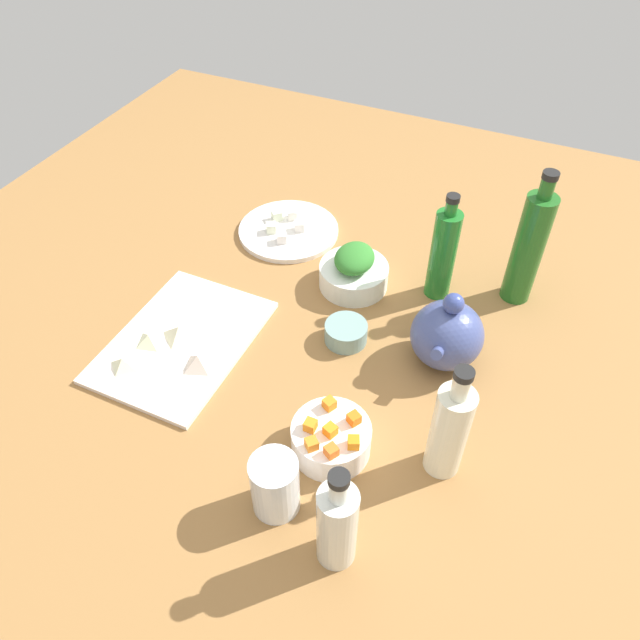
# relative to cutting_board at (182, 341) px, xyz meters

# --- Properties ---
(tabletop) EXTENTS (1.90, 1.90, 0.03)m
(tabletop) POSITION_rel_cutting_board_xyz_m (-0.12, 0.23, -0.02)
(tabletop) COLOR olive
(tabletop) RESTS_ON ground
(cutting_board) EXTENTS (0.33, 0.24, 0.01)m
(cutting_board) POSITION_rel_cutting_board_xyz_m (0.00, 0.00, 0.00)
(cutting_board) COLOR silver
(cutting_board) RESTS_ON tabletop
(plate_tofu) EXTENTS (0.23, 0.23, 0.01)m
(plate_tofu) POSITION_rel_cutting_board_xyz_m (-0.40, 0.03, 0.00)
(plate_tofu) COLOR white
(plate_tofu) RESTS_ON tabletop
(bowl_greens) EXTENTS (0.14, 0.14, 0.05)m
(bowl_greens) POSITION_rel_cutting_board_xyz_m (-0.29, 0.24, 0.02)
(bowl_greens) COLOR white
(bowl_greens) RESTS_ON tabletop
(bowl_carrots) EXTENTS (0.13, 0.13, 0.05)m
(bowl_carrots) POSITION_rel_cutting_board_xyz_m (0.10, 0.35, 0.02)
(bowl_carrots) COLOR white
(bowl_carrots) RESTS_ON tabletop
(bowl_small_side) EXTENTS (0.08, 0.08, 0.04)m
(bowl_small_side) POSITION_rel_cutting_board_xyz_m (-0.14, 0.28, 0.01)
(bowl_small_side) COLOR gray
(bowl_small_side) RESTS_ON tabletop
(teapot) EXTENTS (0.15, 0.13, 0.16)m
(teapot) POSITION_rel_cutting_board_xyz_m (-0.17, 0.46, 0.06)
(teapot) COLOR #404D85
(teapot) RESTS_ON tabletop
(bottle_0) EXTENTS (0.06, 0.06, 0.21)m
(bottle_0) POSITION_rel_cutting_board_xyz_m (0.25, 0.43, 0.08)
(bottle_0) COLOR silver
(bottle_0) RESTS_ON tabletop
(bottle_1) EXTENTS (0.06, 0.06, 0.23)m
(bottle_1) POSITION_rel_cutting_board_xyz_m (0.05, 0.52, 0.09)
(bottle_1) COLOR silver
(bottle_1) RESTS_ON tabletop
(bottle_2) EXTENTS (0.05, 0.05, 0.24)m
(bottle_2) POSITION_rel_cutting_board_xyz_m (-0.34, 0.40, 0.10)
(bottle_2) COLOR #1F6F26
(bottle_2) RESTS_ON tabletop
(bottle_3) EXTENTS (0.06, 0.06, 0.29)m
(bottle_3) POSITION_rel_cutting_board_xyz_m (-0.40, 0.55, 0.12)
(bottle_3) COLOR #226321
(bottle_3) RESTS_ON tabletop
(drinking_glass_0) EXTENTS (0.07, 0.07, 0.11)m
(drinking_glass_0) POSITION_rel_cutting_board_xyz_m (0.22, 0.32, 0.05)
(drinking_glass_0) COLOR white
(drinking_glass_0) RESTS_ON tabletop
(carrot_cube_0) EXTENTS (0.02, 0.02, 0.02)m
(carrot_cube_0) POSITION_rel_cutting_board_xyz_m (0.07, 0.38, 0.06)
(carrot_cube_0) COLOR orange
(carrot_cube_0) RESTS_ON bowl_carrots
(carrot_cube_1) EXTENTS (0.02, 0.02, 0.02)m
(carrot_cube_1) POSITION_rel_cutting_board_xyz_m (0.06, 0.33, 0.06)
(carrot_cube_1) COLOR orange
(carrot_cube_1) RESTS_ON bowl_carrots
(carrot_cube_2) EXTENTS (0.02, 0.02, 0.02)m
(carrot_cube_2) POSITION_rel_cutting_board_xyz_m (0.11, 0.32, 0.06)
(carrot_cube_2) COLOR orange
(carrot_cube_2) RESTS_ON bowl_carrots
(carrot_cube_3) EXTENTS (0.02, 0.02, 0.02)m
(carrot_cube_3) POSITION_rel_cutting_board_xyz_m (0.11, 0.35, 0.06)
(carrot_cube_3) COLOR orange
(carrot_cube_3) RESTS_ON bowl_carrots
(carrot_cube_4) EXTENTS (0.02, 0.02, 0.02)m
(carrot_cube_4) POSITION_rel_cutting_board_xyz_m (0.14, 0.37, 0.06)
(carrot_cube_4) COLOR orange
(carrot_cube_4) RESTS_ON bowl_carrots
(carrot_cube_5) EXTENTS (0.02, 0.02, 0.02)m
(carrot_cube_5) POSITION_rel_cutting_board_xyz_m (0.11, 0.40, 0.06)
(carrot_cube_5) COLOR orange
(carrot_cube_5) RESTS_ON bowl_carrots
(carrot_cube_6) EXTENTS (0.03, 0.03, 0.02)m
(carrot_cube_6) POSITION_rel_cutting_board_xyz_m (0.14, 0.34, 0.06)
(carrot_cube_6) COLOR orange
(carrot_cube_6) RESTS_ON bowl_carrots
(chopped_greens_mound) EXTENTS (0.11, 0.09, 0.04)m
(chopped_greens_mound) POSITION_rel_cutting_board_xyz_m (-0.29, 0.24, 0.07)
(chopped_greens_mound) COLOR #30772A
(chopped_greens_mound) RESTS_ON bowl_greens
(tofu_cube_0) EXTENTS (0.03, 0.03, 0.02)m
(tofu_cube_0) POSITION_rel_cutting_board_xyz_m (-0.40, 0.06, 0.02)
(tofu_cube_0) COLOR silver
(tofu_cube_0) RESTS_ON plate_tofu
(tofu_cube_1) EXTENTS (0.03, 0.03, 0.02)m
(tofu_cube_1) POSITION_rel_cutting_board_xyz_m (-0.44, 0.02, 0.02)
(tofu_cube_1) COLOR white
(tofu_cube_1) RESTS_ON plate_tofu
(tofu_cube_2) EXTENTS (0.03, 0.03, 0.02)m
(tofu_cube_2) POSITION_rel_cutting_board_xyz_m (-0.42, -0.01, 0.02)
(tofu_cube_2) COLOR #E5F0CF
(tofu_cube_2) RESTS_ON plate_tofu
(tofu_cube_3) EXTENTS (0.03, 0.03, 0.02)m
(tofu_cube_3) POSITION_rel_cutting_board_xyz_m (-0.37, -0.00, 0.02)
(tofu_cube_3) COLOR #E7EECD
(tofu_cube_3) RESTS_ON plate_tofu
(tofu_cube_4) EXTENTS (0.03, 0.03, 0.02)m
(tofu_cube_4) POSITION_rel_cutting_board_xyz_m (-0.34, 0.04, 0.02)
(tofu_cube_4) COLOR white
(tofu_cube_4) RESTS_ON plate_tofu
(dumpling_0) EXTENTS (0.06, 0.06, 0.03)m
(dumpling_0) POSITION_rel_cutting_board_xyz_m (0.04, 0.07, 0.02)
(dumpling_0) COLOR beige
(dumpling_0) RESTS_ON cutting_board
(dumpling_1) EXTENTS (0.06, 0.06, 0.02)m
(dumpling_1) POSITION_rel_cutting_board_xyz_m (0.03, -0.05, 0.02)
(dumpling_1) COLOR beige
(dumpling_1) RESTS_ON cutting_board
(dumpling_2) EXTENTS (0.06, 0.06, 0.03)m
(dumpling_2) POSITION_rel_cutting_board_xyz_m (-0.00, -0.01, 0.02)
(dumpling_2) COLOR beige
(dumpling_2) RESTS_ON cutting_board
(dumpling_3) EXTENTS (0.04, 0.04, 0.02)m
(dumpling_3) POSITION_rel_cutting_board_xyz_m (0.10, -0.06, 0.02)
(dumpling_3) COLOR beige
(dumpling_3) RESTS_ON cutting_board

